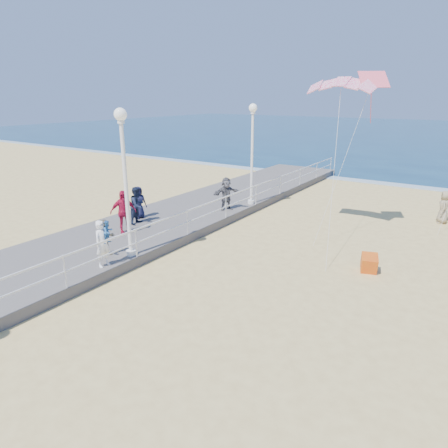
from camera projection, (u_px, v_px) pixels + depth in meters
The scene contains 17 objects.
ground at pixel (256, 304), 12.25m from camera, with size 160.00×160.00×0.00m, color #E7CB78.
surf_line at pixel (396, 185), 28.49m from camera, with size 160.00×1.20×0.04m, color silver.
boardwalk at pixel (94, 249), 16.13m from camera, with size 5.00×44.00×0.40m, color slate.
railing at pixel (135, 235), 14.52m from camera, with size 0.05×42.00×0.55m.
lamp_post_mid at pixel (125, 169), 13.94m from camera, with size 0.44×0.44×5.32m.
lamp_post_far at pixel (252, 144), 21.08m from camera, with size 0.44×0.44×5.32m.
woman_holding_toddler at pixel (103, 244), 13.75m from camera, with size 0.61×0.40×1.66m, color white.
toddler_held at pixel (108, 232), 13.66m from camera, with size 0.39×0.30×0.80m, color #3172B8.
spectator_1 at pixel (106, 238), 14.68m from camera, with size 0.68×0.53×1.40m, color #7F7257.
spectator_3 at pixel (123, 212), 17.08m from camera, with size 1.11×0.46×1.89m, color #B8173C.
spectator_4 at pixel (139, 202), 19.29m from camera, with size 0.76×0.49×1.56m, color #191B37.
spectator_5 at pixel (226, 194), 20.66m from camera, with size 1.59×0.51×1.71m, color #545358.
spectator_7 at pixel (137, 205), 18.44m from camera, with size 0.84×0.66×1.73m, color #1C253D.
beach_walker_c at pixel (444, 207), 19.82m from camera, with size 0.80×0.52×1.64m, color gray.
box_kite at pixel (369, 265), 14.34m from camera, with size 0.55×0.55×0.60m, color red.
kite_parafoil at pixel (341, 82), 16.29m from camera, with size 2.90×0.90×0.30m, color #F11C60, non-canonical shape.
kite_diamond_pink at pixel (374, 79), 16.07m from camera, with size 1.11×1.11×0.02m, color #FF5D72.
Camera 1 is at (5.21, -9.62, 6.10)m, focal length 32.00 mm.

